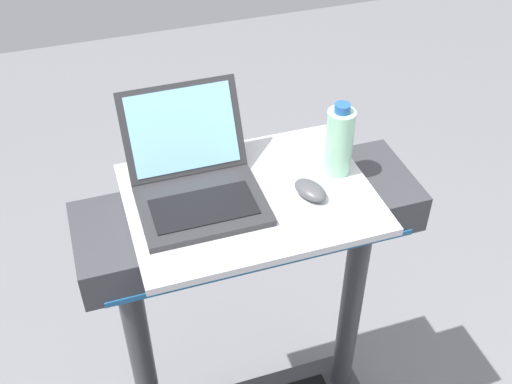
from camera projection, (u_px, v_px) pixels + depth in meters
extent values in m
cylinder|color=#38383D|center=(142.00, 359.00, 1.89)|extent=(0.07, 0.07, 0.84)
cylinder|color=#38383D|center=(351.00, 304.00, 2.05)|extent=(0.07, 0.07, 0.84)
cube|color=#38383D|center=(250.00, 217.00, 1.67)|extent=(0.90, 0.28, 0.11)
cube|color=#0C3F19|center=(268.00, 254.00, 1.56)|extent=(0.24, 0.01, 0.06)
cube|color=#1E598C|center=(267.00, 266.00, 1.59)|extent=(0.81, 0.00, 0.02)
cube|color=silver|center=(250.00, 198.00, 1.63)|extent=(0.62, 0.47, 0.02)
cube|color=#2D2D30|center=(202.00, 206.00, 1.57)|extent=(0.31, 0.24, 0.02)
cube|color=black|center=(204.00, 207.00, 1.55)|extent=(0.25, 0.13, 0.00)
cube|color=#2D2D30|center=(183.00, 130.00, 1.63)|extent=(0.31, 0.12, 0.21)
cube|color=#8CCCF2|center=(183.00, 130.00, 1.62)|extent=(0.27, 0.10, 0.19)
ellipsoid|color=#4C4C51|center=(310.00, 190.00, 1.61)|extent=(0.09, 0.11, 0.03)
cylinder|color=#9EDBB2|center=(339.00, 142.00, 1.64)|extent=(0.07, 0.07, 0.18)
cylinder|color=#2659A5|center=(342.00, 108.00, 1.57)|extent=(0.04, 0.04, 0.02)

